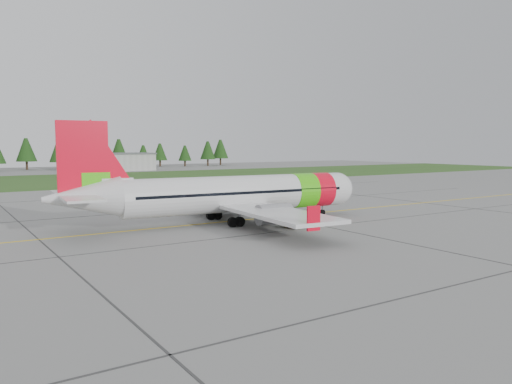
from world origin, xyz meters
TOP-DOWN VIEW (x-y plane):
  - ground at (0.00, 0.00)m, footprint 320.00×320.00m
  - aircraft at (3.77, 7.17)m, footprint 33.63×31.07m
  - follow_me_car at (7.91, 1.39)m, footprint 1.96×2.08m
  - grass_strip at (0.00, 82.00)m, footprint 320.00×50.00m
  - taxi_guideline at (0.00, 8.00)m, footprint 120.00×0.25m
  - hangar_east at (25.00, 118.00)m, footprint 24.00×12.00m
  - treeline at (0.00, 138.00)m, footprint 160.00×8.00m

SIDE VIEW (x-z plane):
  - ground at x=0.00m, z-range 0.00..0.00m
  - taxi_guideline at x=0.00m, z-range 0.00..0.02m
  - grass_strip at x=0.00m, z-range 0.00..0.03m
  - follow_me_car at x=7.91m, z-range 0.00..4.09m
  - hangar_east at x=25.00m, z-range 0.00..5.20m
  - aircraft at x=3.77m, z-range -2.16..8.03m
  - treeline at x=0.00m, z-range 0.00..10.00m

